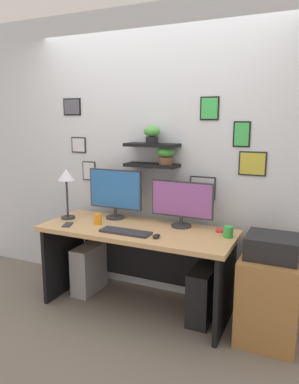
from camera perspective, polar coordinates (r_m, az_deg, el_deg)
The scene contains 16 objects.
ground_plane at distance 3.52m, azimuth -1.90°, elevation -17.38°, with size 8.00×8.00×0.00m, color #70665B.
back_wall_assembly at distance 3.50m, azimuth 1.20°, elevation 5.76°, with size 4.40×0.24×2.70m.
desk at distance 3.34m, azimuth -1.53°, elevation -8.77°, with size 1.72×0.68×0.75m.
monitor_left at distance 3.51m, azimuth -5.34°, elevation 0.03°, with size 0.55×0.18×0.47m.
monitor_right at distance 3.24m, azimuth 5.06°, elevation -1.56°, with size 0.57×0.18×0.41m.
keyboard at distance 3.10m, azimuth -3.74°, elevation -6.20°, with size 0.44×0.14×0.02m, color #2D2D33.
computer_mouse at distance 2.97m, azimuth 1.07°, elevation -6.86°, with size 0.06×0.09×0.03m, color black.
desk_lamp at distance 3.54m, azimuth -12.78°, elevation 1.82°, with size 0.16×0.16×0.48m.
cell_phone at distance 3.40m, azimuth -12.59°, elevation -4.97°, with size 0.07×0.14×0.01m, color #2D2D33.
coffee_mug at distance 3.05m, azimuth 12.12°, elevation -6.05°, with size 0.08×0.08×0.09m, color green.
pen_cup at distance 3.36m, azimuth -7.99°, elevation -4.16°, with size 0.07×0.07×0.10m, color orange.
scissors_tray at distance 3.18m, azimuth 11.37°, elevation -5.91°, with size 0.12×0.08×0.02m, color red.
drawer_cabinet at distance 3.09m, azimuth 18.04°, elevation -15.38°, with size 0.44×0.50×0.67m, color #9E6B38.
printer at distance 2.93m, azimuth 18.54°, elevation -8.01°, with size 0.38×0.34×0.17m, color black.
computer_tower_left at distance 3.77m, azimuth -9.34°, elevation -11.61°, with size 0.18×0.40×0.47m, color #99999E.
computer_tower_right at distance 3.26m, azimuth 8.27°, elevation -15.45°, with size 0.18×0.40×0.46m, color black.
Camera 1 is at (1.39, -2.76, 1.69)m, focal length 34.36 mm.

